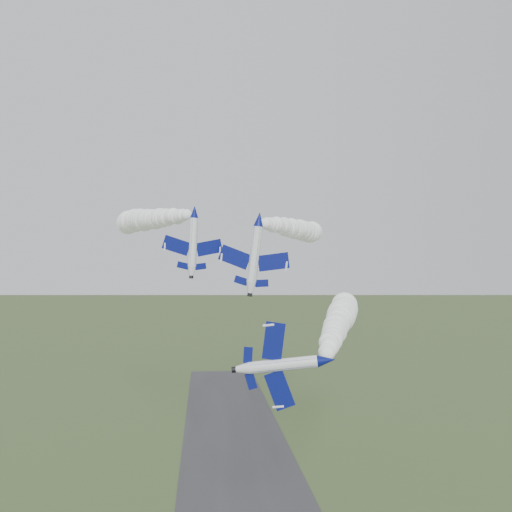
# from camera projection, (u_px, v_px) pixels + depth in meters

# --- Properties ---
(runway) EXTENTS (24.00, 260.00, 0.04)m
(runway) POSITION_uv_depth(u_px,v_px,m) (246.00, 502.00, 96.87)
(runway) COLOR #313033
(runway) RESTS_ON ground
(jet_lead) EXTENTS (5.19, 11.92, 9.84)m
(jet_lead) POSITION_uv_depth(u_px,v_px,m) (327.00, 360.00, 64.39)
(jet_lead) COLOR white
(smoke_trail_jet_lead) EXTENTS (19.18, 62.58, 5.75)m
(smoke_trail_jet_lead) POSITION_uv_depth(u_px,v_px,m) (338.00, 324.00, 97.79)
(smoke_trail_jet_lead) COLOR white
(jet_pair_left) EXTENTS (9.69, 11.27, 2.85)m
(jet_pair_left) POSITION_uv_depth(u_px,v_px,m) (195.00, 212.00, 89.33)
(jet_pair_left) COLOR white
(smoke_trail_jet_pair_left) EXTENTS (20.71, 53.18, 5.45)m
(smoke_trail_jet_pair_left) POSITION_uv_depth(u_px,v_px,m) (151.00, 219.00, 116.22)
(smoke_trail_jet_pair_left) COLOR white
(jet_pair_right) EXTENTS (11.22, 13.19, 3.39)m
(jet_pair_right) POSITION_uv_depth(u_px,v_px,m) (259.00, 219.00, 88.97)
(jet_pair_right) COLOR white
(smoke_trail_jet_pair_right) EXTENTS (24.37, 73.21, 5.53)m
(smoke_trail_jet_pair_right) POSITION_uv_depth(u_px,v_px,m) (295.00, 229.00, 128.45)
(smoke_trail_jet_pair_right) COLOR white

